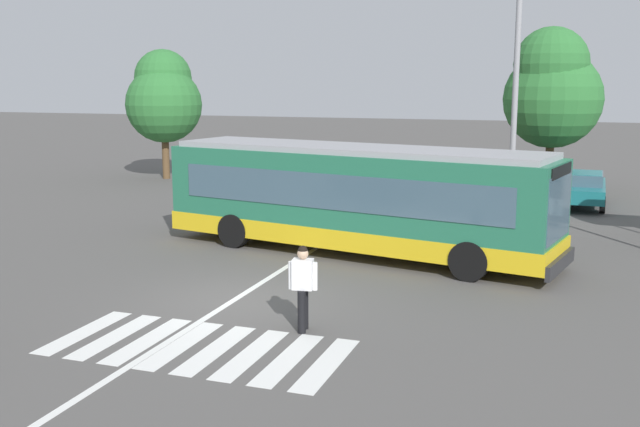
% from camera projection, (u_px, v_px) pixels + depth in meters
% --- Properties ---
extents(ground_plane, '(160.00, 160.00, 0.00)m').
position_uv_depth(ground_plane, '(241.00, 301.00, 16.46)').
color(ground_plane, '#514F4C').
extents(city_transit_bus, '(11.81, 4.84, 3.06)m').
position_uv_depth(city_transit_bus, '(355.00, 198.00, 20.73)').
color(city_transit_bus, black).
rests_on(city_transit_bus, ground_plane).
extents(pedestrian_crossing_street, '(0.57, 0.42, 1.72)m').
position_uv_depth(pedestrian_crossing_street, '(303.00, 283.00, 14.30)').
color(pedestrian_crossing_street, black).
rests_on(pedestrian_crossing_street, ground_plane).
extents(parked_car_black, '(2.19, 4.64, 1.35)m').
position_uv_depth(parked_car_black, '(322.00, 174.00, 32.87)').
color(parked_car_black, black).
rests_on(parked_car_black, ground_plane).
extents(parked_car_white, '(2.22, 4.65, 1.35)m').
position_uv_depth(parked_car_white, '(382.00, 177.00, 31.73)').
color(parked_car_white, black).
rests_on(parked_car_white, ground_plane).
extents(parked_car_red, '(1.94, 4.53, 1.35)m').
position_uv_depth(parked_car_red, '(446.00, 180.00, 30.71)').
color(parked_car_red, black).
rests_on(parked_car_red, ground_plane).
extents(parked_car_charcoal, '(1.98, 4.55, 1.35)m').
position_uv_depth(parked_car_charcoal, '(507.00, 182.00, 30.03)').
color(parked_car_charcoal, black).
rests_on(parked_car_charcoal, ground_plane).
extents(parked_car_teal, '(1.96, 4.55, 1.35)m').
position_uv_depth(parked_car_teal, '(581.00, 187.00, 28.75)').
color(parked_car_teal, black).
rests_on(parked_car_teal, ground_plane).
extents(twin_arm_street_lamp, '(5.14, 0.32, 9.47)m').
position_uv_depth(twin_arm_street_lamp, '(517.00, 52.00, 24.86)').
color(twin_arm_street_lamp, '#939399').
rests_on(twin_arm_street_lamp, ground_plane).
extents(background_tree_left, '(3.76, 3.76, 6.42)m').
position_uv_depth(background_tree_left, '(164.00, 97.00, 36.42)').
color(background_tree_left, brown).
rests_on(background_tree_left, ground_plane).
extents(background_tree_right, '(4.28, 4.28, 7.17)m').
position_uv_depth(background_tree_right, '(552.00, 89.00, 31.96)').
color(background_tree_right, brown).
rests_on(background_tree_right, ground_plane).
extents(crosswalk_painted_stripes, '(5.48, 2.60, 0.01)m').
position_uv_depth(crosswalk_painted_stripes, '(198.00, 347.00, 13.57)').
color(crosswalk_painted_stripes, silver).
rests_on(crosswalk_painted_stripes, ground_plane).
extents(lane_center_line, '(0.16, 24.00, 0.01)m').
position_uv_depth(lane_center_line, '(269.00, 278.00, 18.36)').
color(lane_center_line, silver).
rests_on(lane_center_line, ground_plane).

